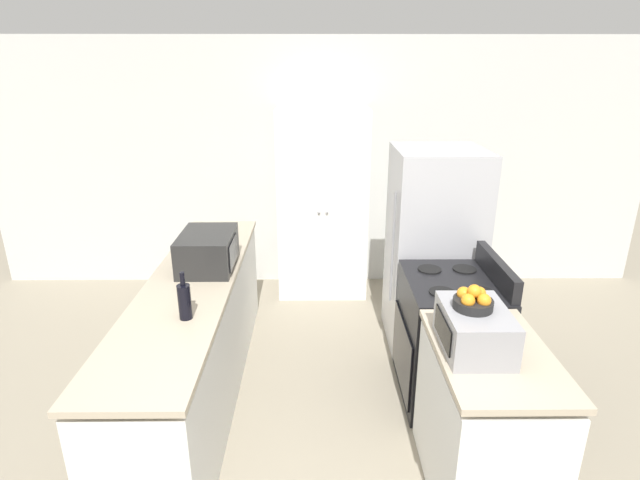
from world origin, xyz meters
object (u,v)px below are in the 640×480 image
fruit_bowl (473,300)px  wine_bottle (185,301)px  toaster_oven (474,329)px  microwave (208,251)px  stove (448,338)px  refrigerator (433,249)px  pantry_cabinet (322,205)px

fruit_bowl → wine_bottle: bearing=168.3°
fruit_bowl → toaster_oven: bearing=-45.6°
toaster_oven → fruit_bowl: bearing=134.4°
microwave → fruit_bowl: size_ratio=2.55×
stove → fruit_bowl: 1.12m
stove → microwave: bearing=171.6°
refrigerator → microwave: 1.88m
wine_bottle → toaster_oven: 1.64m
refrigerator → stove: bearing=-92.8°
microwave → wine_bottle: 0.77m
microwave → toaster_oven: size_ratio=1.15×
wine_bottle → refrigerator: bearing=36.7°
wine_bottle → toaster_oven: (1.60, -0.35, 0.00)m
pantry_cabinet → fruit_bowl: 2.74m
toaster_oven → refrigerator: bearing=84.2°
stove → refrigerator: refrigerator is taller
pantry_cabinet → wine_bottle: size_ratio=6.52×
pantry_cabinet → refrigerator: (0.93, -0.98, -0.11)m
microwave → fruit_bowl: 1.95m
toaster_oven → wine_bottle: bearing=167.8°
pantry_cabinet → stove: 2.06m
pantry_cabinet → refrigerator: bearing=-46.5°
stove → fruit_bowl: size_ratio=5.24×
refrigerator → toaster_oven: refrigerator is taller
refrigerator → wine_bottle: (-1.77, -1.32, 0.18)m
wine_bottle → pantry_cabinet: bearing=69.9°
wine_bottle → fruit_bowl: bearing=-11.7°
stove → wine_bottle: bearing=-163.4°
stove → refrigerator: size_ratio=0.63×
pantry_cabinet → refrigerator: size_ratio=1.14×
stove → wine_bottle: 1.89m
pantry_cabinet → toaster_oven: 2.76m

